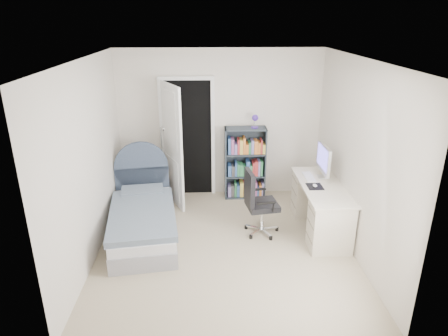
{
  "coord_description": "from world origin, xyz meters",
  "views": [
    {
      "loc": [
        -0.21,
        -4.75,
        2.97
      ],
      "look_at": [
        0.0,
        0.23,
        1.06
      ],
      "focal_mm": 32.0,
      "sensor_mm": 36.0,
      "label": 1
    }
  ],
  "objects_px": {
    "nightstand": "(159,179)",
    "desk": "(320,205)",
    "office_chair": "(257,200)",
    "bookcase": "(246,166)",
    "bed": "(143,218)",
    "floor_lamp": "(164,168)"
  },
  "relations": [
    {
      "from": "nightstand",
      "to": "desk",
      "type": "relative_size",
      "value": 0.37
    },
    {
      "from": "floor_lamp",
      "to": "office_chair",
      "type": "bearing_deg",
      "value": -43.34
    },
    {
      "from": "nightstand",
      "to": "bookcase",
      "type": "bearing_deg",
      "value": -0.28
    },
    {
      "from": "nightstand",
      "to": "desk",
      "type": "xyz_separation_m",
      "value": [
        2.47,
        -1.23,
        0.04
      ]
    },
    {
      "from": "office_chair",
      "to": "desk",
      "type": "bearing_deg",
      "value": 3.62
    },
    {
      "from": "nightstand",
      "to": "office_chair",
      "type": "bearing_deg",
      "value": -39.88
    },
    {
      "from": "nightstand",
      "to": "floor_lamp",
      "type": "height_order",
      "value": "floor_lamp"
    },
    {
      "from": "bookcase",
      "to": "desk",
      "type": "relative_size",
      "value": 0.99
    },
    {
      "from": "bookcase",
      "to": "nightstand",
      "type": "bearing_deg",
      "value": 179.72
    },
    {
      "from": "bookcase",
      "to": "office_chair",
      "type": "bearing_deg",
      "value": -88.13
    },
    {
      "from": "bed",
      "to": "bookcase",
      "type": "distance_m",
      "value": 2.03
    },
    {
      "from": "floor_lamp",
      "to": "desk",
      "type": "height_order",
      "value": "floor_lamp"
    },
    {
      "from": "floor_lamp",
      "to": "desk",
      "type": "xyz_separation_m",
      "value": [
        2.38,
        -1.31,
        -0.11
      ]
    },
    {
      "from": "nightstand",
      "to": "bookcase",
      "type": "xyz_separation_m",
      "value": [
        1.5,
        -0.01,
        0.21
      ]
    },
    {
      "from": "desk",
      "to": "office_chair",
      "type": "distance_m",
      "value": 0.94
    },
    {
      "from": "bed",
      "to": "bookcase",
      "type": "relative_size",
      "value": 1.33
    },
    {
      "from": "bed",
      "to": "office_chair",
      "type": "height_order",
      "value": "bed"
    },
    {
      "from": "nightstand",
      "to": "floor_lamp",
      "type": "bearing_deg",
      "value": 40.86
    },
    {
      "from": "desk",
      "to": "office_chair",
      "type": "bearing_deg",
      "value": -176.38
    },
    {
      "from": "floor_lamp",
      "to": "bookcase",
      "type": "bearing_deg",
      "value": -3.54
    },
    {
      "from": "nightstand",
      "to": "office_chair",
      "type": "xyz_separation_m",
      "value": [
        1.54,
        -1.29,
        0.18
      ]
    },
    {
      "from": "floor_lamp",
      "to": "bookcase",
      "type": "relative_size",
      "value": 0.85
    }
  ]
}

